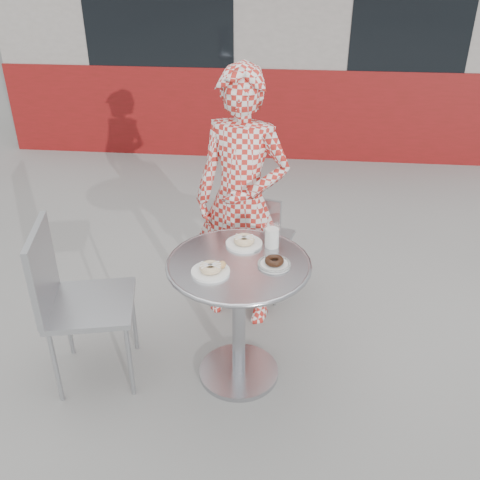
# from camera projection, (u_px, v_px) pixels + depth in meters

# --- Properties ---
(ground) EXTENTS (60.00, 60.00, 0.00)m
(ground) POSITION_uv_depth(u_px,v_px,m) (234.00, 378.00, 3.07)
(ground) COLOR gray
(ground) RESTS_ON ground
(storefront) EXTENTS (6.02, 4.55, 3.00)m
(storefront) POSITION_uv_depth(u_px,v_px,m) (280.00, 1.00, 7.16)
(storefront) COLOR gray
(storefront) RESTS_ON ground
(bistro_table) EXTENTS (0.75, 0.75, 0.76)m
(bistro_table) POSITION_uv_depth(u_px,v_px,m) (239.00, 292.00, 2.82)
(bistro_table) COLOR silver
(bistro_table) RESTS_ON ground
(chair_far) EXTENTS (0.47, 0.47, 0.79)m
(chair_far) POSITION_uv_depth(u_px,v_px,m) (260.00, 260.00, 3.74)
(chair_far) COLOR #A2A5AA
(chair_far) RESTS_ON ground
(chair_left) EXTENTS (0.54, 0.54, 0.95)m
(chair_left) POSITION_uv_depth(u_px,v_px,m) (93.00, 333.00, 2.96)
(chair_left) COLOR #A2A5AA
(chair_left) RESTS_ON ground
(seated_person) EXTENTS (0.68, 0.54, 1.62)m
(seated_person) POSITION_uv_depth(u_px,v_px,m) (242.00, 202.00, 3.24)
(seated_person) COLOR red
(seated_person) RESTS_ON ground
(plate_far) EXTENTS (0.20, 0.20, 0.05)m
(plate_far) POSITION_uv_depth(u_px,v_px,m) (244.00, 242.00, 2.88)
(plate_far) COLOR white
(plate_far) RESTS_ON bistro_table
(plate_near) EXTENTS (0.19, 0.19, 0.05)m
(plate_near) POSITION_uv_depth(u_px,v_px,m) (211.00, 269.00, 2.63)
(plate_near) COLOR white
(plate_near) RESTS_ON bistro_table
(plate_checker) EXTENTS (0.17, 0.17, 0.04)m
(plate_checker) POSITION_uv_depth(u_px,v_px,m) (274.00, 263.00, 2.70)
(plate_checker) COLOR white
(plate_checker) RESTS_ON bistro_table
(milk_cup) EXTENTS (0.08, 0.08, 0.13)m
(milk_cup) POSITION_uv_depth(u_px,v_px,m) (272.00, 237.00, 2.84)
(milk_cup) COLOR white
(milk_cup) RESTS_ON bistro_table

